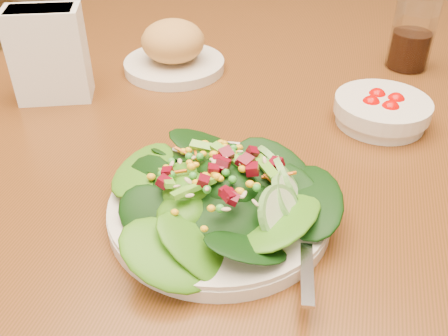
{
  "coord_description": "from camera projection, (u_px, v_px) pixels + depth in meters",
  "views": [
    {
      "loc": [
        0.2,
        -0.65,
        1.13
      ],
      "look_at": [
        0.09,
        -0.21,
        0.8
      ],
      "focal_mm": 40.0,
      "sensor_mm": 36.0,
      "label": 1
    }
  ],
  "objects": [
    {
      "name": "dining_table",
      "position": [
        207.0,
        164.0,
        0.83
      ],
      "size": [
        0.9,
        1.4,
        0.75
      ],
      "color": "brown",
      "rests_on": "ground_plane"
    },
    {
      "name": "salad_plate",
      "position": [
        227.0,
        199.0,
        0.55
      ],
      "size": [
        0.26,
        0.25,
        0.07
      ],
      "rotation": [
        0.0,
        0.0,
        -0.43
      ],
      "color": "silver",
      "rests_on": "dining_table"
    },
    {
      "name": "drinking_glass",
      "position": [
        412.0,
        37.0,
        0.87
      ],
      "size": [
        0.07,
        0.07,
        0.13
      ],
      "color": "silver",
      "rests_on": "dining_table"
    },
    {
      "name": "bread_plate",
      "position": [
        173.0,
        50.0,
        0.87
      ],
      "size": [
        0.18,
        0.18,
        0.09
      ],
      "color": "silver",
      "rests_on": "dining_table"
    },
    {
      "name": "tomato_bowl",
      "position": [
        382.0,
        110.0,
        0.73
      ],
      "size": [
        0.14,
        0.14,
        0.05
      ],
      "color": "silver",
      "rests_on": "dining_table"
    },
    {
      "name": "chair_far",
      "position": [
        245.0,
        38.0,
        1.87
      ],
      "size": [
        0.47,
        0.47,
        0.82
      ],
      "rotation": [
        0.0,
        0.0,
        2.84
      ],
      "color": "#3E2112",
      "rests_on": "ground_plane"
    },
    {
      "name": "napkin_holder",
      "position": [
        49.0,
        52.0,
        0.76
      ],
      "size": [
        0.13,
        0.1,
        0.14
      ],
      "rotation": [
        0.0,
        0.0,
        0.38
      ],
      "color": "white",
      "rests_on": "dining_table"
    }
  ]
}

